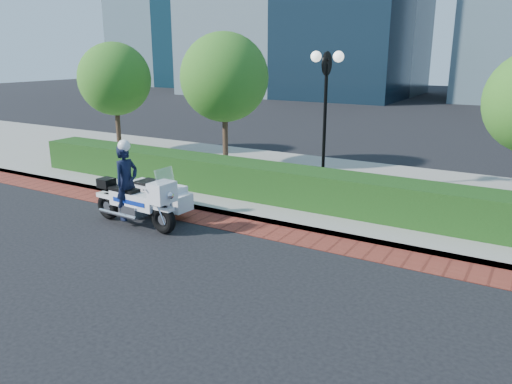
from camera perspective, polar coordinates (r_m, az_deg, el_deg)
The scene contains 8 objects.
ground at distance 11.95m, azimuth -6.92°, elevation -5.69°, with size 120.00×120.00×0.00m, color black.
brick_strip at distance 13.09m, azimuth -2.94°, elevation -3.62°, with size 60.00×1.00×0.01m, color maroon.
sidewalk at distance 16.84m, azimuth 5.50°, elevation 1.02°, with size 60.00×8.00×0.15m, color gray.
hedge_main at distance 14.62m, azimuth 1.55°, elevation 1.13°, with size 18.00×1.20×1.00m, color black.
lamppost at distance 15.21m, azimuth 7.95°, elevation 10.40°, with size 1.02×0.70×4.21m.
tree_a at distance 22.04m, azimuth -15.86°, elevation 12.30°, with size 3.00×3.00×4.58m.
tree_b at distance 18.47m, azimuth -3.65°, elevation 12.93°, with size 3.20×3.20×4.89m.
police_motorcycle at distance 13.38m, azimuth -12.90°, elevation -0.16°, with size 2.76×1.99×2.23m.
Camera 1 is at (6.84, -8.78, 4.36)m, focal length 35.00 mm.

